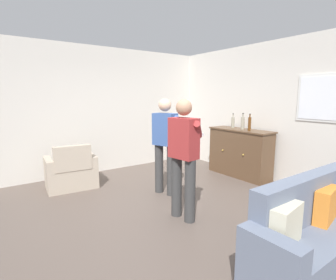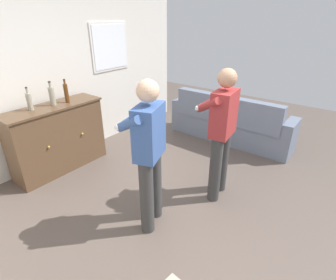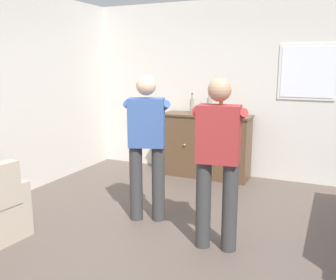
{
  "view_description": "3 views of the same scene",
  "coord_description": "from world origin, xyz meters",
  "px_view_note": "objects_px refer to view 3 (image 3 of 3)",
  "views": [
    {
      "loc": [
        3.09,
        -2.18,
        1.72
      ],
      "look_at": [
        -0.31,
        0.25,
        1.02
      ],
      "focal_mm": 28.0,
      "sensor_mm": 36.0,
      "label": 1
    },
    {
      "loc": [
        -2.35,
        -1.22,
        2.21
      ],
      "look_at": [
        -0.29,
        0.36,
        0.96
      ],
      "focal_mm": 28.0,
      "sensor_mm": 36.0,
      "label": 2
    },
    {
      "loc": [
        1.36,
        -3.31,
        1.8
      ],
      "look_at": [
        -0.32,
        0.4,
        0.97
      ],
      "focal_mm": 40.0,
      "sensor_mm": 36.0,
      "label": 3
    }
  ],
  "objects_px": {
    "sideboard_cabinet": "(206,146)",
    "person_standing_right": "(218,156)",
    "bottle_spirits_clear": "(221,106)",
    "person_standing_left": "(147,141)",
    "bottle_wine_green": "(192,105)",
    "bottle_liquor_amber": "(209,106)"
  },
  "relations": [
    {
      "from": "person_standing_left",
      "to": "bottle_wine_green",
      "type": "bearing_deg",
      "value": 95.71
    },
    {
      "from": "bottle_spirits_clear",
      "to": "person_standing_right",
      "type": "xyz_separation_m",
      "value": [
        0.63,
        -2.22,
        -0.23
      ]
    },
    {
      "from": "sideboard_cabinet",
      "to": "bottle_spirits_clear",
      "type": "xyz_separation_m",
      "value": [
        0.24,
        -0.04,
        0.66
      ]
    },
    {
      "from": "bottle_wine_green",
      "to": "bottle_liquor_amber",
      "type": "xyz_separation_m",
      "value": [
        0.31,
        -0.05,
        0.02
      ]
    },
    {
      "from": "bottle_liquor_amber",
      "to": "person_standing_right",
      "type": "xyz_separation_m",
      "value": [
        0.83,
        -2.26,
        -0.22
      ]
    },
    {
      "from": "person_standing_left",
      "to": "person_standing_right",
      "type": "height_order",
      "value": "same"
    },
    {
      "from": "sideboard_cabinet",
      "to": "bottle_wine_green",
      "type": "bearing_deg",
      "value": 169.37
    },
    {
      "from": "person_standing_left",
      "to": "sideboard_cabinet",
      "type": "bearing_deg",
      "value": 87.92
    },
    {
      "from": "sideboard_cabinet",
      "to": "person_standing_right",
      "type": "bearing_deg",
      "value": -68.83
    },
    {
      "from": "bottle_liquor_amber",
      "to": "bottle_spirits_clear",
      "type": "distance_m",
      "value": 0.21
    },
    {
      "from": "sideboard_cabinet",
      "to": "bottle_liquor_amber",
      "type": "distance_m",
      "value": 0.65
    },
    {
      "from": "sideboard_cabinet",
      "to": "bottle_spirits_clear",
      "type": "bearing_deg",
      "value": -8.7
    },
    {
      "from": "bottle_liquor_amber",
      "to": "person_standing_left",
      "type": "relative_size",
      "value": 0.21
    },
    {
      "from": "bottle_spirits_clear",
      "to": "person_standing_left",
      "type": "bearing_deg",
      "value": -99.5
    },
    {
      "from": "bottle_wine_green",
      "to": "bottle_spirits_clear",
      "type": "xyz_separation_m",
      "value": [
        0.51,
        -0.09,
        0.02
      ]
    },
    {
      "from": "sideboard_cabinet",
      "to": "bottle_liquor_amber",
      "type": "height_order",
      "value": "bottle_liquor_amber"
    },
    {
      "from": "person_standing_left",
      "to": "bottle_liquor_amber",
      "type": "bearing_deg",
      "value": 86.71
    },
    {
      "from": "sideboard_cabinet",
      "to": "person_standing_right",
      "type": "distance_m",
      "value": 2.46
    },
    {
      "from": "bottle_wine_green",
      "to": "person_standing_right",
      "type": "relative_size",
      "value": 0.19
    },
    {
      "from": "sideboard_cabinet",
      "to": "person_standing_right",
      "type": "xyz_separation_m",
      "value": [
        0.87,
        -2.26,
        0.42
      ]
    },
    {
      "from": "person_standing_right",
      "to": "person_standing_left",
      "type": "bearing_deg",
      "value": 159.89
    },
    {
      "from": "bottle_wine_green",
      "to": "person_standing_left",
      "type": "bearing_deg",
      "value": -84.29
    }
  ]
}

